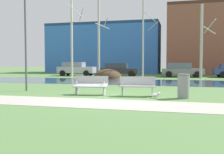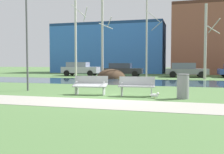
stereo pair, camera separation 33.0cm
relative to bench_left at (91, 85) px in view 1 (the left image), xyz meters
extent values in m
plane|color=#4C703D|center=(1.11, 9.43, -0.47)|extent=(120.00, 120.00, 0.00)
cube|color=#9E998E|center=(1.11, -2.42, -0.47)|extent=(60.00, 2.22, 0.01)
cube|color=#284256|center=(1.11, 8.52, -0.47)|extent=(80.00, 6.32, 0.01)
ellipsoid|color=#423021|center=(-2.69, 12.90, -0.47)|extent=(2.85, 2.69, 1.76)
cube|color=#9EA0A3|center=(0.01, -0.09, -0.02)|extent=(1.64, 0.64, 0.18)
cube|color=#9EA0A3|center=(-0.02, 0.18, 0.20)|extent=(1.60, 0.25, 0.40)
cube|color=#9EA0A3|center=(-0.65, -0.10, -0.25)|extent=(0.09, 0.43, 0.45)
cube|color=#9EA0A3|center=(0.66, 0.03, -0.25)|extent=(0.09, 0.43, 0.45)
cylinder|color=#9EA0A3|center=(-0.64, -0.14, 0.12)|extent=(0.07, 0.28, 0.04)
cylinder|color=#9EA0A3|center=(0.66, -0.01, 0.12)|extent=(0.07, 0.28, 0.04)
cube|color=#9EA0A3|center=(2.20, -0.09, -0.02)|extent=(1.64, 0.65, 0.05)
cube|color=#9EA0A3|center=(2.17, 0.18, 0.20)|extent=(1.60, 0.25, 0.40)
cube|color=#9EA0A3|center=(1.54, -0.10, -0.25)|extent=(0.09, 0.43, 0.45)
cube|color=#9EA0A3|center=(2.85, 0.03, -0.25)|extent=(0.09, 0.43, 0.45)
cylinder|color=#9EA0A3|center=(1.55, -0.14, 0.12)|extent=(0.07, 0.28, 0.04)
cylinder|color=#9EA0A3|center=(2.85, -0.01, 0.12)|extent=(0.07, 0.28, 0.04)
cylinder|color=gray|center=(4.17, -0.25, 0.04)|extent=(0.49, 0.49, 1.03)
torus|color=#494A4C|center=(4.17, -0.25, 0.52)|extent=(0.51, 0.51, 0.04)
ellipsoid|color=white|center=(3.02, -0.45, -0.35)|extent=(0.35, 0.16, 0.16)
sphere|color=white|center=(3.17, -0.45, -0.27)|extent=(0.11, 0.11, 0.11)
cone|color=gold|center=(3.24, -0.45, -0.27)|extent=(0.06, 0.04, 0.04)
cylinder|color=gold|center=(3.03, -0.48, -0.42)|extent=(0.01, 0.01, 0.10)
cylinder|color=gold|center=(3.03, -0.42, -0.42)|extent=(0.01, 0.01, 0.10)
cylinder|color=#4C4C51|center=(-3.84, 0.74, 2.43)|extent=(0.10, 0.10, 5.80)
cylinder|color=beige|center=(-7.14, 14.63, 3.87)|extent=(0.23, 0.23, 8.69)
cylinder|color=beige|center=(-6.26, 15.23, 6.25)|extent=(1.08, 1.53, 1.30)
cylinder|color=beige|center=(-6.45, 13.91, 6.36)|extent=(1.23, 1.20, 1.26)
cylinder|color=#BCB7A8|center=(-3.81, 13.62, 3.47)|extent=(0.23, 0.23, 7.88)
cylinder|color=#BCB7A8|center=(-3.19, 14.04, 5.13)|extent=(0.81, 1.13, 0.87)
cylinder|color=#BCB7A8|center=(-3.26, 13.05, 4.57)|extent=(1.15, 1.12, 0.53)
cylinder|color=#BCB7A8|center=(0.53, 14.34, 3.59)|extent=(0.16, 0.16, 8.12)
cylinder|color=#BCB7A8|center=(1.42, 14.95, 4.66)|extent=(1.23, 1.76, 0.65)
cylinder|color=#BCB7A8|center=(1.21, 13.64, 5.43)|extent=(1.27, 1.23, 1.03)
cylinder|color=#BCB7A8|center=(5.95, 13.64, 2.92)|extent=(0.23, 0.23, 6.78)
cylinder|color=#BCB7A8|center=(6.70, 14.16, 4.38)|extent=(0.93, 1.31, 1.15)
cylinder|color=#BCB7A8|center=(6.54, 13.03, 3.89)|extent=(1.23, 1.20, 0.65)
cube|color=#B2B5BC|center=(-7.31, 16.38, 0.20)|extent=(4.27, 1.92, 0.70)
cube|color=gray|center=(-7.64, 16.37, 0.82)|extent=(2.42, 1.62, 0.54)
cylinder|color=black|center=(-5.97, 17.31, -0.15)|extent=(0.65, 0.25, 0.64)
cylinder|color=black|center=(-5.88, 15.60, -0.15)|extent=(0.65, 0.25, 0.64)
cylinder|color=black|center=(-8.73, 17.17, -0.15)|extent=(0.65, 0.25, 0.64)
cylinder|color=black|center=(-8.64, 15.46, -0.15)|extent=(0.65, 0.25, 0.64)
cube|color=#282B30|center=(-2.24, 16.27, 0.14)|extent=(4.21, 1.94, 0.58)
cube|color=#2F3648|center=(-2.57, 16.25, 0.70)|extent=(2.39, 1.65, 0.54)
cylinder|color=black|center=(-0.93, 17.21, -0.15)|extent=(0.65, 0.25, 0.64)
cylinder|color=black|center=(-0.84, 15.47, -0.15)|extent=(0.65, 0.25, 0.64)
cylinder|color=black|center=(-3.65, 17.07, -0.15)|extent=(0.65, 0.25, 0.64)
cylinder|color=black|center=(-3.56, 15.33, -0.15)|extent=(0.65, 0.25, 0.64)
cube|color=slate|center=(4.36, 16.55, 0.13)|extent=(4.30, 2.09, 0.56)
cube|color=slate|center=(4.03, 16.54, 0.71)|extent=(2.44, 1.77, 0.60)
cylinder|color=black|center=(5.71, 17.56, -0.15)|extent=(0.65, 0.25, 0.64)
cylinder|color=black|center=(5.80, 15.69, -0.15)|extent=(0.65, 0.25, 0.64)
cylinder|color=black|center=(2.93, 17.42, -0.15)|extent=(0.65, 0.25, 0.64)
cylinder|color=black|center=(3.02, 15.55, -0.15)|extent=(0.65, 0.25, 0.64)
cylinder|color=black|center=(8.15, 17.82, -0.15)|extent=(0.65, 0.25, 0.64)
cylinder|color=black|center=(8.23, 16.08, -0.15)|extent=(0.65, 0.25, 0.64)
cube|color=#3870C6|center=(-6.96, 26.54, 2.95)|extent=(16.50, 6.12, 6.85)
cube|color=navy|center=(-6.96, 26.54, 6.57)|extent=(16.50, 6.12, 0.40)
camera|label=1|loc=(3.96, -11.49, 1.02)|focal=41.88mm
camera|label=2|loc=(4.28, -11.40, 1.02)|focal=41.88mm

